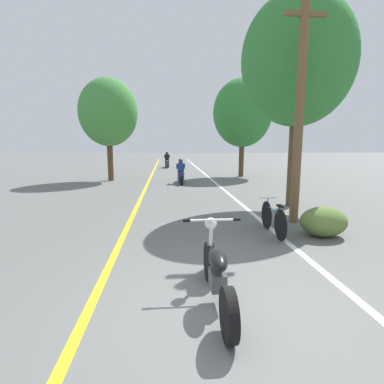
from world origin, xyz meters
name	(u,v)px	position (x,y,z in m)	size (l,w,h in m)	color
ground_plane	(217,307)	(0.00, 0.00, 0.00)	(120.00, 120.00, 0.00)	#60605E
lane_stripe_center	(147,185)	(-1.70, 12.08, 0.00)	(0.14, 48.00, 0.01)	yellow
lane_stripe_edge	(217,184)	(2.00, 12.08, 0.00)	(0.14, 48.00, 0.01)	white
utility_pole	(300,108)	(2.85, 4.17, 3.07)	(1.10, 0.24, 5.96)	brown
roadside_tree_right_near	(298,61)	(3.69, 6.37, 4.83)	(3.72, 3.35, 7.00)	#513A23
roadside_tree_right_far	(243,113)	(4.16, 15.44, 4.04)	(3.72, 3.35, 6.19)	#513A23
roadside_tree_left	(108,113)	(-3.91, 14.04, 3.86)	(3.30, 2.97, 5.78)	#513A23
roadside_bush	(323,222)	(3.01, 2.88, 0.35)	(1.10, 0.88, 0.70)	#5B7A38
motorcycle_foreground	(217,273)	(0.02, 0.13, 0.43)	(0.87, 2.13, 1.06)	black
motorcycle_rider_lead	(181,174)	(0.10, 12.54, 0.51)	(0.50, 2.10, 1.33)	black
motorcycle_rider_far	(167,161)	(-0.64, 23.09, 0.53)	(0.50, 2.21, 1.41)	black
bicycle_parked	(273,219)	(1.88, 3.13, 0.38)	(0.44, 1.67, 0.82)	black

